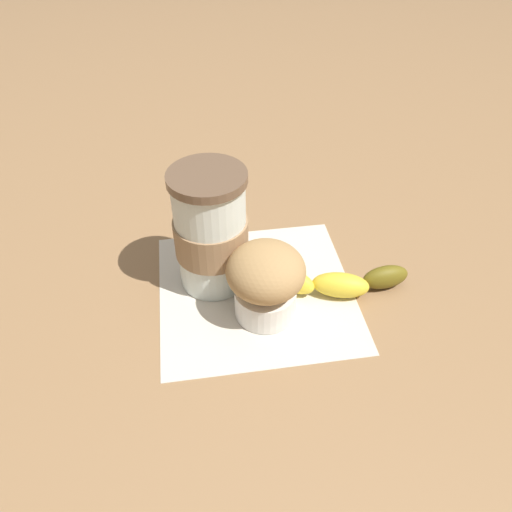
# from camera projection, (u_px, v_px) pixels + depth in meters

# --- Properties ---
(ground_plane) EXTENTS (3.00, 3.00, 0.00)m
(ground_plane) POSITION_uv_depth(u_px,v_px,m) (256.00, 291.00, 0.61)
(ground_plane) COLOR #936D47
(paper_napkin) EXTENTS (0.23, 0.23, 0.00)m
(paper_napkin) POSITION_uv_depth(u_px,v_px,m) (256.00, 291.00, 0.61)
(paper_napkin) COLOR beige
(paper_napkin) RESTS_ON ground_plane
(coffee_cup) EXTENTS (0.09, 0.09, 0.15)m
(coffee_cup) POSITION_uv_depth(u_px,v_px,m) (211.00, 231.00, 0.58)
(coffee_cup) COLOR silver
(coffee_cup) RESTS_ON paper_napkin
(muffin) EXTENTS (0.09, 0.09, 0.09)m
(muffin) POSITION_uv_depth(u_px,v_px,m) (266.00, 280.00, 0.55)
(muffin) COLOR white
(muffin) RESTS_ON paper_napkin
(banana) EXTENTS (0.17, 0.07, 0.03)m
(banana) POSITION_uv_depth(u_px,v_px,m) (340.00, 281.00, 0.60)
(banana) COLOR yellow
(banana) RESTS_ON paper_napkin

